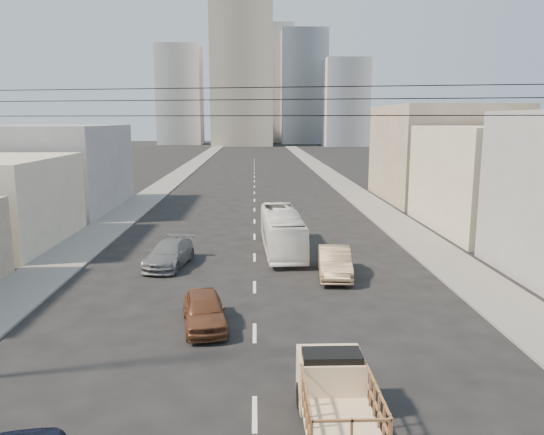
{
  "coord_description": "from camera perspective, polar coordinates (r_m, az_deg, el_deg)",
  "views": [
    {
      "loc": [
        0.04,
        -12.24,
        8.49
      ],
      "look_at": [
        0.93,
        14.82,
        3.5
      ],
      "focal_mm": 35.0,
      "sensor_mm": 36.0,
      "label": 1
    }
  ],
  "objects": [
    {
      "name": "sidewalk_left",
      "position": [
        83.51,
        -10.02,
        4.49
      ],
      "size": [
        3.5,
        180.0,
        0.12
      ],
      "primitive_type": "cube",
      "color": "slate",
      "rests_on": "ground"
    },
    {
      "name": "sidewalk_right",
      "position": [
        83.5,
        6.21,
        4.59
      ],
      "size": [
        3.5,
        180.0,
        0.12
      ],
      "primitive_type": "cube",
      "color": "slate",
      "rests_on": "ground"
    },
    {
      "name": "lane_dashes",
      "position": [
        65.79,
        -1.91,
        3.03
      ],
      "size": [
        0.15,
        104.0,
        0.01
      ],
      "color": "silver",
      "rests_on": "ground"
    },
    {
      "name": "flatbed_pickup",
      "position": [
        15.45,
        6.89,
        -18.24
      ],
      "size": [
        1.95,
        4.41,
        1.9
      ],
      "color": "beige",
      "rests_on": "ground"
    },
    {
      "name": "city_bus",
      "position": [
        34.64,
        1.08,
        -1.45
      ],
      "size": [
        2.64,
        9.79,
        2.7
      ],
      "primitive_type": "imported",
      "rotation": [
        0.0,
        0.0,
        0.04
      ],
      "color": "white",
      "rests_on": "ground"
    },
    {
      "name": "sedan_brown",
      "position": [
        22.49,
        -7.29,
        -9.86
      ],
      "size": [
        2.37,
        4.45,
        1.44
      ],
      "primitive_type": "imported",
      "rotation": [
        0.0,
        0.0,
        0.16
      ],
      "color": "brown",
      "rests_on": "ground"
    },
    {
      "name": "sedan_tan",
      "position": [
        29.39,
        6.74,
        -4.8
      ],
      "size": [
        2.09,
        4.97,
        1.6
      ],
      "primitive_type": "imported",
      "rotation": [
        0.0,
        0.0,
        -0.08
      ],
      "color": "#947956",
      "rests_on": "ground"
    },
    {
      "name": "sedan_grey",
      "position": [
        31.81,
        -11.01,
        -3.87
      ],
      "size": [
        2.83,
        5.3,
        1.46
      ],
      "primitive_type": "imported",
      "rotation": [
        0.0,
        0.0,
        -0.16
      ],
      "color": "slate",
      "rests_on": "ground"
    },
    {
      "name": "overhead_wires",
      "position": [
        13.75,
        -2.1,
        12.42
      ],
      "size": [
        23.01,
        5.02,
        0.72
      ],
      "color": "black",
      "rests_on": "ground"
    },
    {
      "name": "bldg_right_mid",
      "position": [
        44.93,
        23.85,
        3.82
      ],
      "size": [
        11.0,
        14.0,
        8.0
      ],
      "primitive_type": "cube",
      "color": "#BAAD96",
      "rests_on": "ground"
    },
    {
      "name": "bldg_right_far",
      "position": [
        59.78,
        17.74,
        6.61
      ],
      "size": [
        12.0,
        16.0,
        10.0
      ],
      "primitive_type": "cube",
      "color": "gray",
      "rests_on": "ground"
    },
    {
      "name": "bldg_left_far",
      "position": [
        55.03,
        -22.77,
        4.95
      ],
      "size": [
        12.0,
        16.0,
        8.0
      ],
      "primitive_type": "cube",
      "color": "gray",
      "rests_on": "ground"
    },
    {
      "name": "high_rise_tower",
      "position": [
        183.55,
        -3.28,
        17.16
      ],
      "size": [
        20.0,
        20.0,
        60.0
      ],
      "primitive_type": "cube",
      "color": "gray",
      "rests_on": "ground"
    },
    {
      "name": "midrise_ne",
      "position": [
        198.39,
        3.41,
        13.75
      ],
      "size": [
        16.0,
        16.0,
        40.0
      ],
      "primitive_type": "cube",
      "color": "gray",
      "rests_on": "ground"
    },
    {
      "name": "midrise_nw",
      "position": [
        194.19,
        -9.84,
        12.81
      ],
      "size": [
        15.0,
        15.0,
        34.0
      ],
      "primitive_type": "cube",
      "color": "gray",
      "rests_on": "ground"
    },
    {
      "name": "midrise_back",
      "position": [
        212.76,
        -0.28,
        14.09
      ],
      "size": [
        18.0,
        18.0,
        44.0
      ],
      "primitive_type": "cube",
      "color": "gray",
      "rests_on": "ground"
    },
    {
      "name": "midrise_east",
      "position": [
        179.84,
        7.88,
        12.11
      ],
      "size": [
        14.0,
        14.0,
        28.0
      ],
      "primitive_type": "cube",
      "color": "gray",
      "rests_on": "ground"
    }
  ]
}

